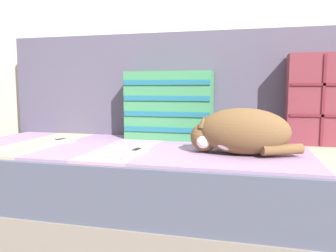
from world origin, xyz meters
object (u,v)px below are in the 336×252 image
at_px(throw_pillow_striped, 169,106).
at_px(game_remote_far, 137,152).
at_px(game_remote_near, 61,141).
at_px(sleeping_cat, 238,132).
at_px(couch, 179,192).

bearing_deg(throw_pillow_striped, game_remote_far, -94.49).
distance_m(throw_pillow_striped, game_remote_near, 0.56).
xyz_separation_m(sleeping_cat, game_remote_far, (-0.39, -0.09, -0.08)).
height_order(couch, sleeping_cat, sleeping_cat).
distance_m(couch, sleeping_cat, 0.41).
bearing_deg(game_remote_near, game_remote_far, -19.85).
relative_size(game_remote_near, game_remote_far, 0.92).
height_order(throw_pillow_striped, game_remote_near, throw_pillow_striped).
distance_m(sleeping_cat, game_remote_near, 0.84).
relative_size(sleeping_cat, game_remote_far, 2.14).
height_order(sleeping_cat, game_remote_near, sleeping_cat).
bearing_deg(couch, throw_pillow_striped, 115.44).
height_order(throw_pillow_striped, game_remote_far, throw_pillow_striped).
height_order(couch, throw_pillow_striped, throw_pillow_striped).
relative_size(couch, game_remote_far, 10.39).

